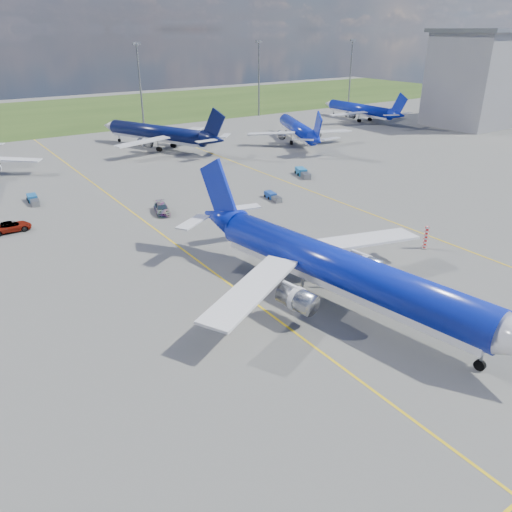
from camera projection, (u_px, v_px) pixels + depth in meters
ground at (308, 342)px, 45.01m from camera, size 400.00×400.00×0.00m
grass_strip at (6, 118)px, 158.01m from camera, size 400.00×80.00×0.01m
taxiway_lines at (175, 243)px, 65.96m from camera, size 60.25×160.00×0.02m
floodlight_masts at (66, 86)px, 127.78m from camera, size 202.20×0.50×22.70m
terminal_building at (496, 77)px, 146.07m from camera, size 42.00×22.00×26.00m
warning_post at (426, 238)px, 63.69m from camera, size 0.50×0.50×3.00m
bg_jet_n at (158, 148)px, 118.53m from camera, size 42.95×47.94×10.31m
bg_jet_ne at (298, 142)px, 124.77m from camera, size 39.98×44.51×9.56m
bg_jet_ene at (359, 120)px, 154.86m from camera, size 28.27×36.60×9.40m
main_airliner at (338, 305)px, 51.10m from camera, size 40.06×48.75×11.53m
service_car_b at (11, 227)px, 69.37m from camera, size 5.30×2.49×1.47m
service_car_c at (162, 209)px, 76.32m from camera, size 3.28×5.37×1.45m
baggage_tug_w at (273, 196)px, 82.77m from camera, size 1.78×4.50×0.98m
baggage_tug_c at (33, 200)px, 81.11m from camera, size 1.56×4.87×1.08m
baggage_tug_e at (303, 173)px, 95.89m from camera, size 3.35×5.75×1.25m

